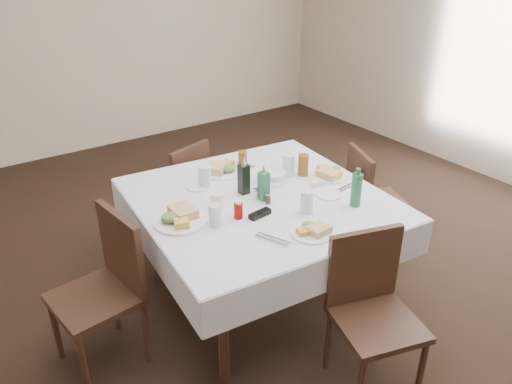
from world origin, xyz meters
TOP-DOWN VIEW (x-y plane):
  - ground_plane at (0.00, 0.00)m, footprint 7.00×7.00m
  - room_shell at (0.00, 0.00)m, footprint 6.04×7.04m
  - dining_table at (-0.06, 0.16)m, footprint 1.60×1.60m
  - chair_north at (-0.12, 1.13)m, footprint 0.49×0.49m
  - chair_south at (0.02, -0.73)m, footprint 0.51×0.51m
  - chair_east at (0.94, 0.16)m, footprint 0.52×0.52m
  - chair_west at (-1.06, 0.21)m, footprint 0.48×0.48m
  - meal_north at (-0.06, 0.62)m, footprint 0.30×0.30m
  - meal_south at (-0.07, -0.35)m, footprint 0.23×0.23m
  - meal_east at (0.50, 0.14)m, footprint 0.27×0.27m
  - meal_west at (-0.61, 0.18)m, footprint 0.31×0.31m
  - side_plate_a at (-0.30, 0.51)m, footprint 0.17×0.17m
  - side_plate_b at (0.31, -0.07)m, footprint 0.16×0.16m
  - water_n at (-0.27, 0.49)m, footprint 0.08×0.08m
  - water_s at (0.06, -0.15)m, footprint 0.08×0.08m
  - water_e at (0.29, 0.32)m, footprint 0.08×0.08m
  - water_w at (-0.46, 0.03)m, footprint 0.07×0.07m
  - iced_tea_a at (0.09, 0.59)m, footprint 0.06×0.06m
  - iced_tea_b at (0.37, 0.27)m, footprint 0.07×0.07m
  - bread_basket at (0.14, 0.31)m, footprint 0.21×0.21m
  - oil_cruet_dark at (-0.11, 0.27)m, footprint 0.06×0.06m
  - oil_cruet_green at (-0.06, 0.13)m, footprint 0.06×0.06m
  - ketchup_bottle at (-0.31, 0.02)m, footprint 0.05×0.05m
  - salt_shaker at (-0.10, 0.16)m, footprint 0.03×0.03m
  - pepper_shaker at (-0.07, 0.07)m, footprint 0.03×0.03m
  - coffee_mug at (-0.34, 0.22)m, footprint 0.12×0.12m
  - sunglasses at (-0.20, -0.03)m, footprint 0.15×0.06m
  - green_bottle at (0.35, -0.25)m, footprint 0.06×0.06m
  - sugar_caddy at (0.33, 0.08)m, footprint 0.08×0.05m
  - cutlery_n at (0.15, 0.63)m, footprint 0.08×0.16m
  - cutlery_s at (-0.29, -0.28)m, footprint 0.13×0.21m
  - cutlery_e at (0.46, -0.05)m, footprint 0.16×0.06m
  - cutlery_w at (-0.56, 0.31)m, footprint 0.18×0.08m

SIDE VIEW (x-z plane):
  - ground_plane at x=0.00m, z-range 0.00..0.00m
  - chair_north at x=-0.12m, z-range 0.06..0.88m
  - chair_east at x=0.94m, z-range 0.06..0.90m
  - chair_south at x=0.02m, z-range 0.06..0.94m
  - chair_west at x=-1.06m, z-range 0.06..0.97m
  - dining_table at x=-0.06m, z-range 0.31..1.07m
  - cutlery_n at x=0.15m, z-range 0.76..0.77m
  - cutlery_e at x=0.46m, z-range 0.76..0.77m
  - cutlery_w at x=-0.56m, z-range 0.76..0.77m
  - cutlery_s at x=-0.29m, z-range 0.76..0.77m
  - side_plate_b at x=0.31m, z-range 0.76..0.77m
  - side_plate_a at x=-0.30m, z-range 0.76..0.77m
  - sunglasses at x=-0.20m, z-range 0.76..0.79m
  - meal_south at x=-0.07m, z-range 0.76..0.81m
  - sugar_caddy at x=0.33m, z-range 0.76..0.80m
  - meal_east at x=0.50m, z-range 0.76..0.82m
  - meal_north at x=-0.06m, z-range 0.76..0.82m
  - meal_west at x=-0.61m, z-range 0.75..0.82m
  - bread_basket at x=0.14m, z-range 0.76..0.83m
  - pepper_shaker at x=-0.07m, z-range 0.76..0.83m
  - salt_shaker at x=-0.10m, z-range 0.76..0.83m
  - coffee_mug at x=-0.34m, z-range 0.76..0.84m
  - ketchup_bottle at x=-0.31m, z-range 0.76..0.87m
  - iced_tea_a at x=0.09m, z-range 0.76..0.89m
  - water_w at x=-0.46m, z-range 0.76..0.89m
  - water_s at x=0.06m, z-range 0.76..0.90m
  - water_e at x=0.29m, z-range 0.76..0.91m
  - iced_tea_b at x=0.37m, z-range 0.76..0.91m
  - water_n at x=-0.27m, z-range 0.76..0.91m
  - oil_cruet_green at x=-0.06m, z-range 0.75..0.98m
  - oil_cruet_dark at x=-0.11m, z-range 0.74..0.99m
  - green_bottle at x=0.35m, z-range 0.75..0.99m
  - room_shell at x=0.00m, z-range 0.31..3.11m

